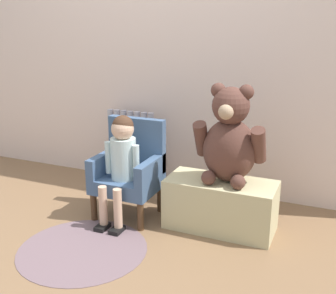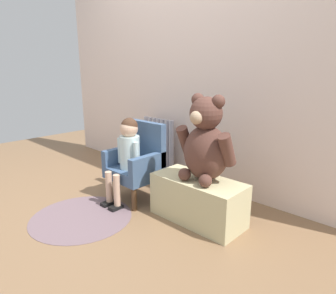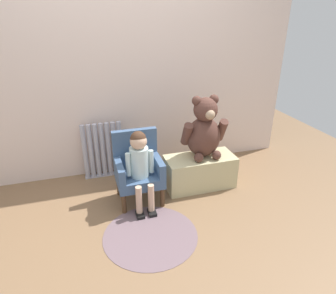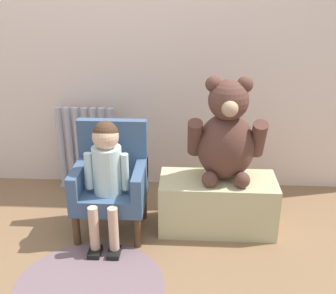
{
  "view_description": "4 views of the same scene",
  "coord_description": "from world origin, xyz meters",
  "px_view_note": "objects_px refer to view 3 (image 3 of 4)",
  "views": [
    {
      "loc": [
        1.34,
        -1.93,
        1.32
      ],
      "look_at": [
        0.27,
        0.54,
        0.51
      ],
      "focal_mm": 45.0,
      "sensor_mm": 36.0,
      "label": 1
    },
    {
      "loc": [
        1.92,
        -1.14,
        1.13
      ],
      "look_at": [
        0.33,
        0.53,
        0.52
      ],
      "focal_mm": 32.0,
      "sensor_mm": 36.0,
      "label": 2
    },
    {
      "loc": [
        -0.44,
        -1.95,
        1.69
      ],
      "look_at": [
        0.31,
        0.53,
        0.49
      ],
      "focal_mm": 32.0,
      "sensor_mm": 36.0,
      "label": 3
    },
    {
      "loc": [
        0.48,
        -1.76,
        1.47
      ],
      "look_at": [
        0.35,
        0.54,
        0.53
      ],
      "focal_mm": 45.0,
      "sensor_mm": 36.0,
      "label": 4
    }
  ],
  "objects_px": {
    "radiator": "(103,151)",
    "child_figure": "(140,159)",
    "floor_rug": "(150,235)",
    "child_armchair": "(138,168)",
    "low_bench": "(200,171)",
    "large_teddy_bear": "(204,130)"
  },
  "relations": [
    {
      "from": "low_bench",
      "to": "large_teddy_bear",
      "type": "distance_m",
      "value": 0.44
    },
    {
      "from": "large_teddy_bear",
      "to": "floor_rug",
      "type": "distance_m",
      "value": 1.12
    },
    {
      "from": "radiator",
      "to": "low_bench",
      "type": "xyz_separation_m",
      "value": [
        0.92,
        -0.49,
        -0.14
      ]
    },
    {
      "from": "child_armchair",
      "to": "child_figure",
      "type": "height_order",
      "value": "child_figure"
    },
    {
      "from": "child_figure",
      "to": "child_armchair",
      "type": "bearing_deg",
      "value": 90.0
    },
    {
      "from": "child_armchair",
      "to": "floor_rug",
      "type": "xyz_separation_m",
      "value": [
        -0.03,
        -0.56,
        -0.33
      ]
    },
    {
      "from": "radiator",
      "to": "child_figure",
      "type": "xyz_separation_m",
      "value": [
        0.27,
        -0.63,
        0.17
      ]
    },
    {
      "from": "radiator",
      "to": "low_bench",
      "type": "relative_size",
      "value": 0.87
    },
    {
      "from": "child_armchair",
      "to": "large_teddy_bear",
      "type": "xyz_separation_m",
      "value": [
        0.68,
        0.06,
        0.28
      ]
    },
    {
      "from": "low_bench",
      "to": "child_armchair",
      "type": "bearing_deg",
      "value": -177.14
    },
    {
      "from": "radiator",
      "to": "low_bench",
      "type": "distance_m",
      "value": 1.05
    },
    {
      "from": "child_armchair",
      "to": "low_bench",
      "type": "bearing_deg",
      "value": 2.86
    },
    {
      "from": "radiator",
      "to": "floor_rug",
      "type": "relative_size",
      "value": 0.79
    },
    {
      "from": "radiator",
      "to": "child_figure",
      "type": "distance_m",
      "value": 0.71
    },
    {
      "from": "large_teddy_bear",
      "to": "radiator",
      "type": "bearing_deg",
      "value": 153.93
    },
    {
      "from": "large_teddy_bear",
      "to": "low_bench",
      "type": "bearing_deg",
      "value": -146.02
    },
    {
      "from": "child_figure",
      "to": "low_bench",
      "type": "distance_m",
      "value": 0.73
    },
    {
      "from": "floor_rug",
      "to": "child_armchair",
      "type": "bearing_deg",
      "value": 87.3
    },
    {
      "from": "low_bench",
      "to": "large_teddy_bear",
      "type": "height_order",
      "value": "large_teddy_bear"
    },
    {
      "from": "low_bench",
      "to": "large_teddy_bear",
      "type": "relative_size",
      "value": 1.13
    },
    {
      "from": "low_bench",
      "to": "large_teddy_bear",
      "type": "bearing_deg",
      "value": 33.98
    },
    {
      "from": "radiator",
      "to": "floor_rug",
      "type": "distance_m",
      "value": 1.16
    }
  ]
}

